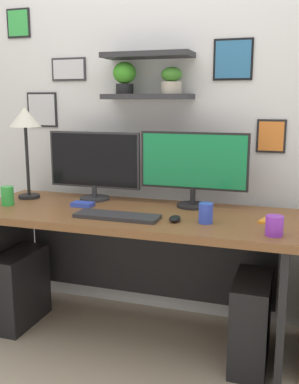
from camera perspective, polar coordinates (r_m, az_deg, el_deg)
ground_plane at (r=2.72m, az=-2.45°, el=-17.96°), size 8.00×8.00×0.00m
back_wall_assembly at (r=2.78m, az=0.53°, el=11.81°), size 4.40×0.24×2.70m
desk at (r=2.55m, az=-2.10°, el=-6.64°), size 1.78×0.68×0.75m
monitor_left at (r=2.72m, az=-7.05°, el=3.61°), size 0.58×0.18×0.41m
monitor_right at (r=2.52m, az=5.64°, el=3.41°), size 0.61×0.18×0.42m
keyboard at (r=2.30m, az=-4.14°, el=-3.08°), size 0.44×0.14×0.02m
computer_mouse at (r=2.23m, az=3.25°, el=-3.40°), size 0.06×0.09×0.03m
desk_lamp at (r=2.81m, az=-15.54°, el=8.26°), size 0.19×0.19×0.55m
cell_phone at (r=2.32m, az=15.01°, el=-3.46°), size 0.11×0.15×0.01m
coffee_mug at (r=2.07m, az=15.61°, el=-4.16°), size 0.08×0.08×0.09m
pen_cup at (r=2.21m, az=7.18°, el=-2.69°), size 0.07×0.07×0.10m
scissors_tray at (r=2.58m, az=-8.50°, el=-1.56°), size 0.12×0.08×0.02m
water_cup at (r=2.70m, az=-17.64°, el=-0.46°), size 0.07×0.07×0.11m
computer_tower_left at (r=2.89m, az=-16.14°, el=-11.66°), size 0.18×0.40×0.45m
computer_tower_right at (r=2.44m, az=12.79°, el=-15.79°), size 0.18×0.40×0.46m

